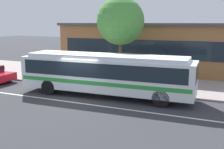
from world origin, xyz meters
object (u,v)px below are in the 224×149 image
pedestrian_walking_along_curb (100,70)px  street_tree_near_stop (120,21)px  pedestrian_standing_by_tree (119,71)px  bus_stop_sign (180,72)px  transit_bus (106,72)px  pedestrian_waiting_near_sign (69,69)px

pedestrian_walking_along_curb → street_tree_near_stop: 4.07m
pedestrian_standing_by_tree → bus_stop_sign: bearing=-16.5°
street_tree_near_stop → transit_bus: bearing=-80.6°
transit_bus → street_tree_near_stop: 5.49m
pedestrian_waiting_near_sign → bus_stop_sign: 8.70m
pedestrian_standing_by_tree → street_tree_near_stop: street_tree_near_stop is taller
transit_bus → pedestrian_waiting_near_sign: 4.96m
pedestrian_standing_by_tree → bus_stop_sign: bus_stop_sign is taller
bus_stop_sign → pedestrian_waiting_near_sign: bearing=175.5°
pedestrian_walking_along_curb → bus_stop_sign: bus_stop_sign is taller
street_tree_near_stop → pedestrian_walking_along_curb: bearing=-126.5°
pedestrian_walking_along_curb → street_tree_near_stop: size_ratio=0.27×
bus_stop_sign → pedestrian_standing_by_tree: bearing=163.5°
pedestrian_walking_along_curb → pedestrian_standing_by_tree: bearing=12.2°
transit_bus → street_tree_near_stop: (-0.73, 4.40, 3.20)m
bus_stop_sign → street_tree_near_stop: (-5.12, 2.59, 3.15)m
pedestrian_walking_along_curb → pedestrian_standing_by_tree: (1.43, 0.31, -0.05)m
bus_stop_sign → street_tree_near_stop: street_tree_near_stop is taller
pedestrian_waiting_near_sign → pedestrian_standing_by_tree: 3.95m
pedestrian_standing_by_tree → pedestrian_waiting_near_sign: bearing=-169.1°
pedestrian_walking_along_curb → bus_stop_sign: 6.33m
bus_stop_sign → street_tree_near_stop: size_ratio=0.36×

